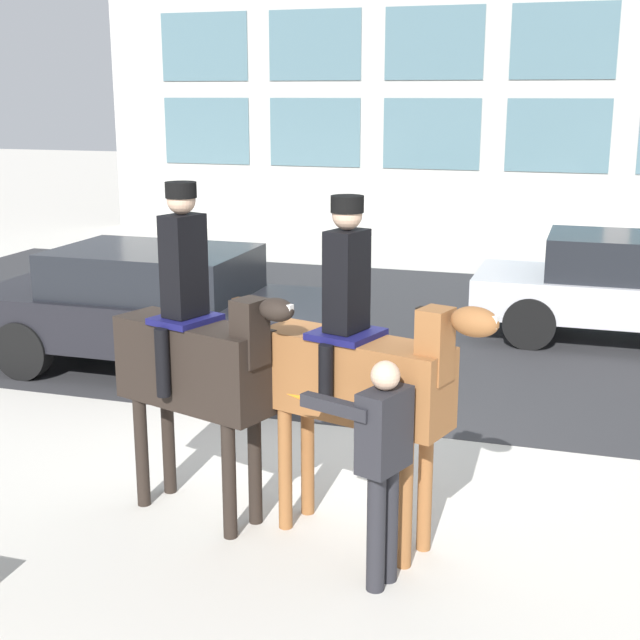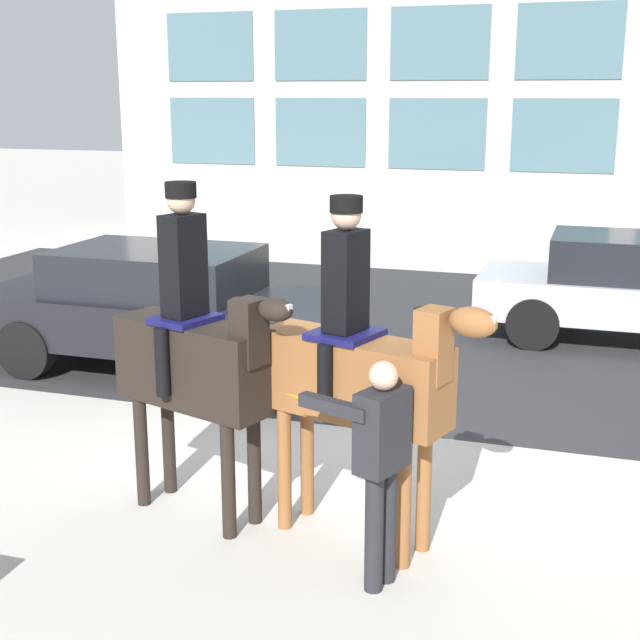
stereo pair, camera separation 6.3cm
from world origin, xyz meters
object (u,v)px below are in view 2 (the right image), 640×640
object	(u,v)px
street_car_near_lane	(164,306)
pedestrian_bystander	(379,456)
mounted_horse_companion	(358,369)
street_car_far_lane	(637,287)
mounted_horse_lead	(195,354)

from	to	relation	value
street_car_near_lane	pedestrian_bystander	bearing A→B (deg)	-47.47
mounted_horse_companion	street_car_far_lane	world-z (taller)	mounted_horse_companion
pedestrian_bystander	mounted_horse_lead	bearing A→B (deg)	-0.33
mounted_horse_lead	street_car_near_lane	bearing A→B (deg)	139.82
mounted_horse_lead	street_car_near_lane	distance (m)	4.14
street_car_near_lane	mounted_horse_lead	bearing A→B (deg)	-58.73
street_car_far_lane	mounted_horse_lead	bearing A→B (deg)	-117.80
mounted_horse_companion	pedestrian_bystander	bearing A→B (deg)	-44.57
mounted_horse_companion	street_car_near_lane	xyz separation A→B (m)	(-3.47, 3.54, -0.58)
mounted_horse_lead	mounted_horse_companion	size ratio (longest dim) A/B	1.02
mounted_horse_lead	mounted_horse_companion	xyz separation A→B (m)	(1.34, -0.03, 0.01)
mounted_horse_lead	mounted_horse_companion	world-z (taller)	mounted_horse_lead
mounted_horse_companion	street_car_near_lane	world-z (taller)	mounted_horse_companion
pedestrian_bystander	street_car_near_lane	bearing A→B (deg)	-27.24
mounted_horse_lead	pedestrian_bystander	world-z (taller)	mounted_horse_lead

